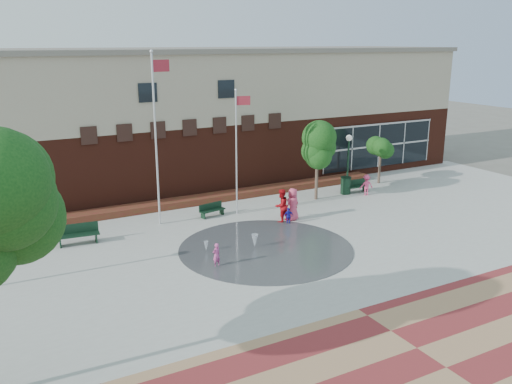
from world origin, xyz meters
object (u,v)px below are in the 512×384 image
child_splash (216,255)px  flagpole_left (156,131)px  flagpole_right (237,146)px  bench_left (78,238)px  trash_can (346,185)px

child_splash → flagpole_left: bearing=-104.6°
flagpole_right → child_splash: bearing=-109.3°
flagpole_left → bench_left: size_ratio=4.46×
bench_left → trash_can: bearing=9.3°
trash_can → bench_left: bearing=-176.5°
flagpole_right → trash_can: 8.81m
trash_can → child_splash: trash_can is taller
bench_left → trash_can: (17.17, 1.06, 0.26)m
trash_can → child_splash: bearing=-151.3°
flagpole_right → trash_can: flagpole_right is taller
flagpole_right → trash_can: (8.11, 0.45, -3.42)m
flagpole_right → child_splash: size_ratio=6.56×
flagpole_left → trash_can: 13.41m
flagpole_left → flagpole_right: flagpole_left is taller
flagpole_left → flagpole_right: (4.50, -0.42, -1.15)m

